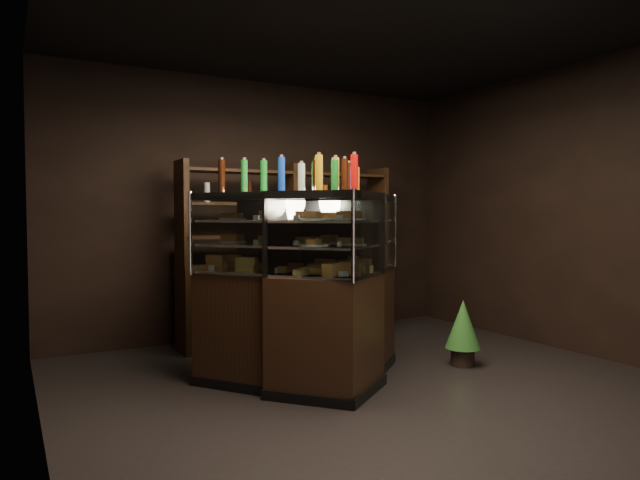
# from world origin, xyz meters

# --- Properties ---
(ground) EXTENTS (5.00, 5.00, 0.00)m
(ground) POSITION_xyz_m (0.00, 0.00, 0.00)
(ground) COLOR black
(ground) RESTS_ON ground
(room_shell) EXTENTS (5.02, 5.02, 3.01)m
(room_shell) POSITION_xyz_m (0.00, 0.00, 1.94)
(room_shell) COLOR black
(room_shell) RESTS_ON ground
(display_case) EXTENTS (1.99, 1.65, 1.63)m
(display_case) POSITION_xyz_m (-0.39, 0.50, 0.54)
(display_case) COLOR black
(display_case) RESTS_ON ground
(food_display) EXTENTS (1.50, 1.18, 0.49)m
(food_display) POSITION_xyz_m (-0.39, 0.49, 1.23)
(food_display) COLOR #D8874D
(food_display) RESTS_ON display_case
(bottles_top) EXTENTS (1.32, 1.04, 0.30)m
(bottles_top) POSITION_xyz_m (-0.39, 0.50, 1.76)
(bottles_top) COLOR #D8590A
(bottles_top) RESTS_ON display_case
(potted_conifer) EXTENTS (0.33, 0.33, 0.71)m
(potted_conifer) POSITION_xyz_m (1.11, 0.27, 0.41)
(potted_conifer) COLOR black
(potted_conifer) RESTS_ON ground
(back_shelving) EXTENTS (2.51, 0.43, 2.00)m
(back_shelving) POSITION_xyz_m (0.13, 2.05, 0.60)
(back_shelving) COLOR black
(back_shelving) RESTS_ON ground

